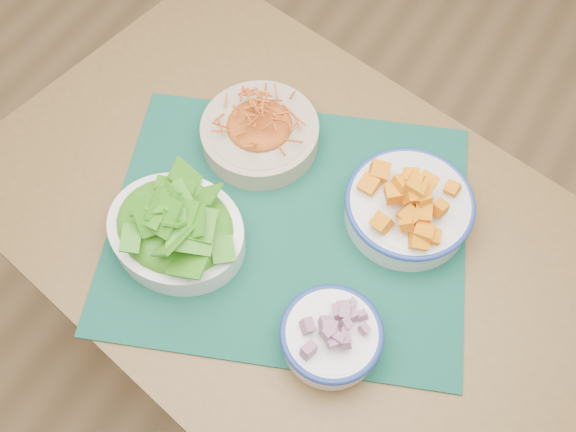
% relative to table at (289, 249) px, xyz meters
% --- Properties ---
extents(ground, '(4.00, 4.00, 0.00)m').
position_rel_table_xyz_m(ground, '(0.00, 0.10, -0.64)').
color(ground, '#A57F50').
rests_on(ground, ground).
extents(table, '(1.17, 0.87, 0.75)m').
position_rel_table_xyz_m(table, '(0.00, 0.00, 0.00)').
color(table, brown).
rests_on(table, ground).
extents(placemat, '(0.73, 0.67, 0.00)m').
position_rel_table_xyz_m(placemat, '(0.01, -0.01, 0.12)').
color(placemat, '#093328').
rests_on(placemat, table).
extents(carrot_bowl, '(0.22, 0.22, 0.08)m').
position_rel_table_xyz_m(carrot_bowl, '(-0.12, 0.10, 0.15)').
color(carrot_bowl, '#BAAA8A').
rests_on(carrot_bowl, placemat).
extents(squash_bowl, '(0.22, 0.22, 0.10)m').
position_rel_table_xyz_m(squash_bowl, '(0.17, 0.10, 0.17)').
color(squash_bowl, silver).
rests_on(squash_bowl, placemat).
extents(lettuce_bowl, '(0.23, 0.20, 0.11)m').
position_rel_table_xyz_m(lettuce_bowl, '(-0.13, -0.13, 0.17)').
color(lettuce_bowl, white).
rests_on(lettuce_bowl, placemat).
extents(onion_bowl, '(0.17, 0.17, 0.08)m').
position_rel_table_xyz_m(onion_bowl, '(0.17, -0.15, 0.16)').
color(onion_bowl, white).
rests_on(onion_bowl, placemat).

